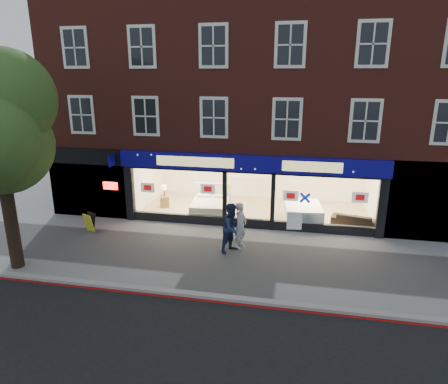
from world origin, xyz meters
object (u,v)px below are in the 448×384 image
(a_board, at_px, (90,222))
(pedestrian_grey, at_px, (241,226))
(mattress_stack, at_px, (303,213))
(sofa, at_px, (355,220))
(display_bed, at_px, (210,206))
(pedestrian_blue, at_px, (232,228))

(a_board, bearing_deg, pedestrian_grey, 21.00)
(mattress_stack, height_order, pedestrian_grey, pedestrian_grey)
(pedestrian_grey, bearing_deg, sofa, -38.98)
(a_board, height_order, pedestrian_grey, pedestrian_grey)
(mattress_stack, bearing_deg, pedestrian_grey, -127.45)
(display_bed, distance_m, a_board, 5.54)
(sofa, height_order, pedestrian_grey, pedestrian_grey)
(sofa, relative_size, pedestrian_grey, 1.07)
(a_board, xyz_separation_m, pedestrian_grey, (6.64, -0.40, 0.51))
(display_bed, height_order, pedestrian_grey, pedestrian_grey)
(sofa, xyz_separation_m, pedestrian_blue, (-4.87, -3.37, 0.58))
(mattress_stack, relative_size, pedestrian_blue, 1.13)
(display_bed, distance_m, mattress_stack, 4.38)
(mattress_stack, height_order, sofa, mattress_stack)
(display_bed, relative_size, a_board, 2.85)
(pedestrian_grey, bearing_deg, pedestrian_blue, 164.44)
(a_board, distance_m, pedestrian_blue, 6.45)
(a_board, bearing_deg, display_bed, 57.51)
(sofa, height_order, pedestrian_blue, pedestrian_blue)
(a_board, bearing_deg, sofa, 37.36)
(display_bed, relative_size, mattress_stack, 1.06)
(sofa, bearing_deg, mattress_stack, 10.63)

